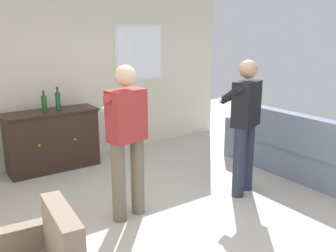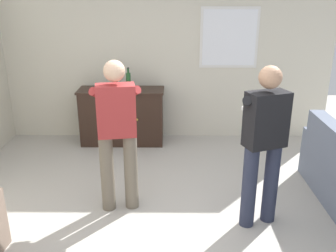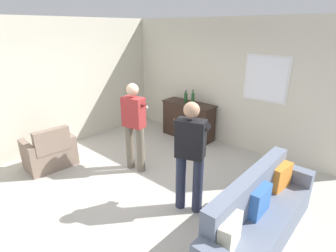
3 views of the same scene
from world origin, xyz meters
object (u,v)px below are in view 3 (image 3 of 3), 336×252
object	(u,v)px
couch	(259,218)
person_standing_left	(134,123)
sideboard_cabinet	(188,120)
bottle_liquor_amber	(186,98)
bottle_wine_green	(193,98)
armchair	(50,153)
person_standing_right	(190,153)

from	to	relation	value
couch	person_standing_left	size ratio (longest dim) A/B	1.37
couch	sideboard_cabinet	xyz separation A→B (m)	(-2.74, 2.14, 0.09)
bottle_liquor_amber	person_standing_left	size ratio (longest dim) A/B	0.18
bottle_wine_green	person_standing_left	world-z (taller)	person_standing_left
armchair	sideboard_cabinet	distance (m)	3.17
sideboard_cabinet	bottle_liquor_amber	bearing A→B (deg)	-166.09
armchair	person_standing_right	bearing A→B (deg)	15.50
bottle_liquor_amber	person_standing_right	bearing A→B (deg)	-50.80
bottle_liquor_amber	bottle_wine_green	bearing A→B (deg)	2.79
armchair	bottle_liquor_amber	xyz separation A→B (m)	(1.03, 2.95, 0.72)
sideboard_cabinet	person_standing_right	bearing A→B (deg)	-52.34
bottle_wine_green	person_standing_right	xyz separation A→B (m)	(1.57, -2.18, -0.08)
sideboard_cabinet	person_standing_left	distance (m)	1.99
person_standing_left	person_standing_right	bearing A→B (deg)	-10.50
couch	armchair	xyz separation A→B (m)	(-3.86, -0.83, -0.07)
bottle_liquor_amber	person_standing_left	xyz separation A→B (m)	(0.28, -1.89, -0.07)
armchair	bottle_wine_green	bearing A→B (deg)	67.30
armchair	bottle_wine_green	world-z (taller)	bottle_wine_green
bottle_liquor_amber	person_standing_left	distance (m)	1.92
bottle_liquor_amber	couch	bearing A→B (deg)	-36.86
bottle_wine_green	bottle_liquor_amber	distance (m)	0.20
armchair	person_standing_left	size ratio (longest dim) A/B	0.55
sideboard_cabinet	armchair	bearing A→B (deg)	-110.59
sideboard_cabinet	person_standing_left	world-z (taller)	person_standing_left
couch	person_standing_left	distance (m)	2.61
couch	armchair	bearing A→B (deg)	-167.83
couch	person_standing_right	bearing A→B (deg)	-177.05
bottle_wine_green	person_standing_left	size ratio (longest dim) A/B	0.20
couch	armchair	distance (m)	3.95
sideboard_cabinet	bottle_wine_green	size ratio (longest dim) A/B	3.87
armchair	bottle_liquor_amber	distance (m)	3.21
sideboard_cabinet	bottle_wine_green	distance (m)	0.59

